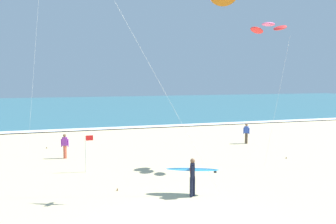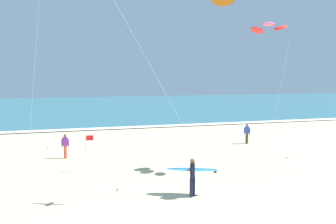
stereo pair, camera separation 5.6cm
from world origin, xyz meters
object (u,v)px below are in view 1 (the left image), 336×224
bystander_blue_top (246,133)px  lifeguard_flag (87,149)px  surfer_lead (193,172)px  bystander_purple_top (65,146)px  kite_arc_rose_far (268,28)px

bystander_blue_top → lifeguard_flag: (-12.67, -4.90, 0.45)m
surfer_lead → bystander_purple_top: bearing=120.4°
surfer_lead → bystander_purple_top: (-5.33, 9.09, -0.24)m
bystander_blue_top → bystander_purple_top: same height
lifeguard_flag → surfer_lead: bearing=-51.5°
bystander_purple_top → lifeguard_flag: bearing=-73.5°
surfer_lead → lifeguard_flag: (-4.21, 5.30, 0.22)m
surfer_lead → bystander_purple_top: surfer_lead is taller
surfer_lead → kite_arc_rose_far: 9.63m
kite_arc_rose_far → bystander_purple_top: size_ratio=5.21×
bystander_blue_top → kite_arc_rose_far: bearing=-111.4°
kite_arc_rose_far → lifeguard_flag: size_ratio=3.95×
bystander_blue_top → lifeguard_flag: 13.59m
bystander_blue_top → lifeguard_flag: lifeguard_flag is taller
kite_arc_rose_far → bystander_purple_top: bearing=152.7°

